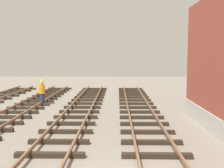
% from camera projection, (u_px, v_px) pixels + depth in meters
% --- Properties ---
extents(track_worker_foreground, '(0.40, 0.40, 1.87)m').
position_uv_depth(track_worker_foreground, '(42.00, 93.00, 20.02)').
color(track_worker_foreground, '#262D4C').
rests_on(track_worker_foreground, ground).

